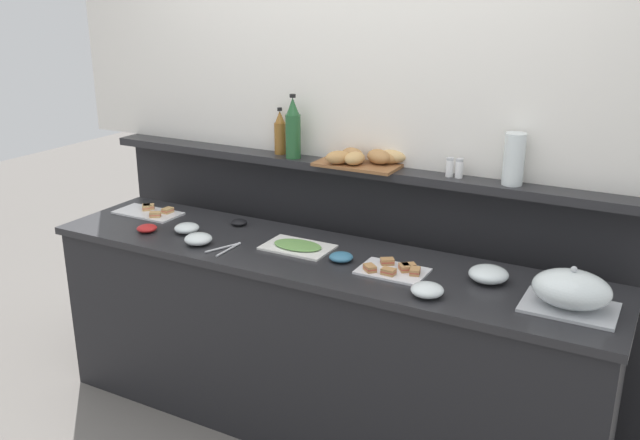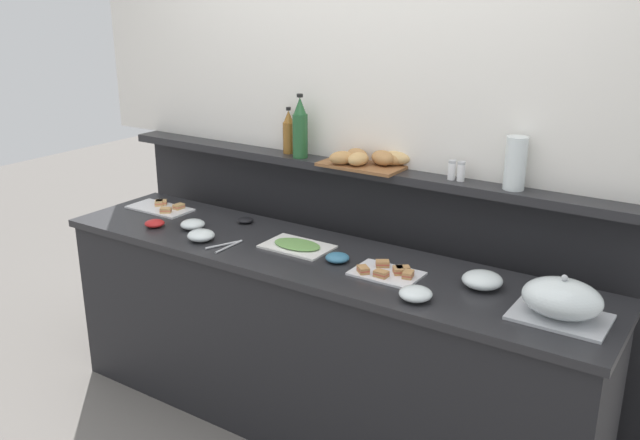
% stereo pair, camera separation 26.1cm
% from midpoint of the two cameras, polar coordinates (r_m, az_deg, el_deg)
% --- Properties ---
extents(ground_plane, '(12.00, 12.00, 0.00)m').
position_cam_midpoint_polar(ground_plane, '(3.94, 2.07, -12.14)').
color(ground_plane, slate).
extents(buffet_counter, '(2.64, 0.60, 0.89)m').
position_cam_midpoint_polar(buffet_counter, '(3.26, -2.64, -10.15)').
color(buffet_counter, black).
rests_on(buffet_counter, ground_plane).
extents(back_ledge_unit, '(2.90, 0.22, 1.21)m').
position_cam_midpoint_polar(back_ledge_unit, '(3.55, 1.30, -4.17)').
color(back_ledge_unit, black).
rests_on(back_ledge_unit, ground_plane).
extents(upper_wall_panel, '(3.50, 0.08, 1.39)m').
position_cam_midpoint_polar(upper_wall_panel, '(3.30, 1.66, 16.76)').
color(upper_wall_panel, white).
rests_on(upper_wall_panel, back_ledge_unit).
extents(sandwich_platter_side, '(0.28, 0.19, 0.04)m').
position_cam_midpoint_polar(sandwich_platter_side, '(2.88, 3.55, -4.19)').
color(sandwich_platter_side, silver).
rests_on(sandwich_platter_side, buffet_counter).
extents(sandwich_platter_rear, '(0.36, 0.18, 0.04)m').
position_cam_midpoint_polar(sandwich_platter_rear, '(3.76, -15.87, 0.61)').
color(sandwich_platter_rear, white).
rests_on(sandwich_platter_rear, buffet_counter).
extents(cold_cuts_platter, '(0.31, 0.21, 0.02)m').
position_cam_midpoint_polar(cold_cuts_platter, '(3.14, -4.25, -2.23)').
color(cold_cuts_platter, white).
rests_on(cold_cuts_platter, buffet_counter).
extents(serving_cloche, '(0.34, 0.24, 0.17)m').
position_cam_midpoint_polar(serving_cloche, '(2.65, 17.48, -5.67)').
color(serving_cloche, '#B7BABF').
rests_on(serving_cloche, buffet_counter).
extents(glass_bowl_large, '(0.16, 0.16, 0.06)m').
position_cam_midpoint_polar(glass_bowl_large, '(2.83, 11.23, -4.52)').
color(glass_bowl_large, silver).
rests_on(glass_bowl_large, buffet_counter).
extents(glass_bowl_medium, '(0.12, 0.12, 0.05)m').
position_cam_midpoint_polar(glass_bowl_medium, '(3.42, -13.14, -0.73)').
color(glass_bowl_medium, silver).
rests_on(glass_bowl_medium, buffet_counter).
extents(glass_bowl_small, '(0.13, 0.13, 0.05)m').
position_cam_midpoint_polar(glass_bowl_small, '(3.26, -12.33, -1.62)').
color(glass_bowl_small, silver).
rests_on(glass_bowl_small, buffet_counter).
extents(glass_bowl_extra, '(0.13, 0.13, 0.05)m').
position_cam_midpoint_polar(glass_bowl_extra, '(2.67, 6.11, -5.88)').
color(glass_bowl_extra, silver).
rests_on(glass_bowl_extra, buffet_counter).
extents(condiment_bowl_dark, '(0.10, 0.10, 0.04)m').
position_cam_midpoint_polar(condiment_bowl_dark, '(2.99, -0.74, -3.13)').
color(condiment_bowl_dark, teal).
rests_on(condiment_bowl_dark, buffet_counter).
extents(condiment_bowl_cream, '(0.08, 0.08, 0.03)m').
position_cam_midpoint_polar(condiment_bowl_cream, '(3.48, -8.86, -0.22)').
color(condiment_bowl_cream, black).
rests_on(condiment_bowl_cream, buffet_counter).
extents(condiment_bowl_teal, '(0.10, 0.10, 0.03)m').
position_cam_midpoint_polar(condiment_bowl_teal, '(3.49, -16.25, -0.69)').
color(condiment_bowl_teal, red).
rests_on(condiment_bowl_teal, buffet_counter).
extents(serving_tongs, '(0.08, 0.19, 0.01)m').
position_cam_midpoint_polar(serving_tongs, '(3.17, -10.11, -2.36)').
color(serving_tongs, '#B7BABF').
rests_on(serving_tongs, buffet_counter).
extents(vinegar_bottle_amber, '(0.06, 0.06, 0.24)m').
position_cam_midpoint_polar(vinegar_bottle_amber, '(3.52, -5.46, 7.13)').
color(vinegar_bottle_amber, '#8E5B23').
rests_on(vinegar_bottle_amber, back_ledge_unit).
extents(wine_bottle_green, '(0.08, 0.08, 0.32)m').
position_cam_midpoint_polar(wine_bottle_green, '(3.42, -4.46, 7.46)').
color(wine_bottle_green, '#23562D').
rests_on(wine_bottle_green, back_ledge_unit).
extents(salt_shaker, '(0.03, 0.03, 0.09)m').
position_cam_midpoint_polar(salt_shaker, '(3.11, 8.34, 4.32)').
color(salt_shaker, white).
rests_on(salt_shaker, back_ledge_unit).
extents(pepper_shaker, '(0.03, 0.03, 0.09)m').
position_cam_midpoint_polar(pepper_shaker, '(3.10, 9.10, 4.22)').
color(pepper_shaker, white).
rests_on(pepper_shaker, back_ledge_unit).
extents(bread_basket, '(0.42, 0.29, 0.08)m').
position_cam_midpoint_polar(bread_basket, '(3.27, 1.54, 5.09)').
color(bread_basket, brown).
rests_on(bread_basket, back_ledge_unit).
extents(water_carafe, '(0.09, 0.09, 0.22)m').
position_cam_midpoint_polar(water_carafe, '(3.01, 13.40, 4.90)').
color(water_carafe, silver).
rests_on(water_carafe, back_ledge_unit).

